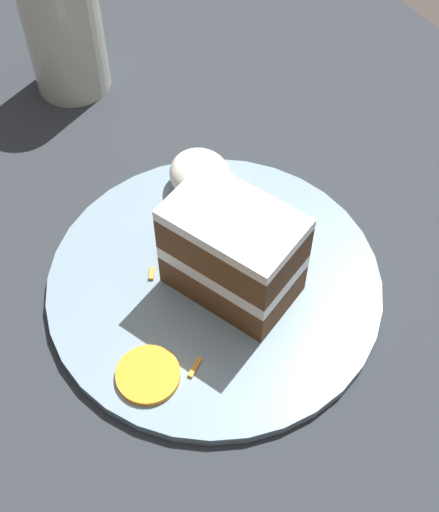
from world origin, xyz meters
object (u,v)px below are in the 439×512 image
drinking_glass (66,38)px  cream_dollop (200,175)px  cake_slice (233,252)px  orange_garnish (148,375)px  plate (219,282)px

drinking_glass → cream_dollop: bearing=-171.9°
cake_slice → orange_garnish: size_ratio=2.39×
orange_garnish → drinking_glass: drinking_glass is taller
cream_dollop → cake_slice: bearing=161.9°
plate → cake_slice: 0.05m
drinking_glass → plate: bearing=178.0°
cream_dollop → drinking_glass: drinking_glass is taller
orange_garnish → drinking_glass: (0.36, -0.11, 0.05)m
cream_dollop → orange_garnish: (-0.14, 0.14, -0.02)m
plate → cake_slice: bearing=-153.3°
cake_slice → drinking_glass: (0.32, -0.00, 0.00)m
plate → orange_garnish: bearing=116.4°
cake_slice → cream_dollop: cake_slice is taller
cream_dollop → drinking_glass: bearing=8.1°
orange_garnish → plate: bearing=-63.6°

